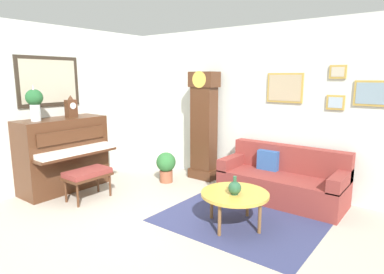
{
  "coord_description": "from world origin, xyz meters",
  "views": [
    {
      "loc": [
        2.84,
        -2.87,
        1.93
      ],
      "look_at": [
        -0.33,
        1.25,
        0.97
      ],
      "focal_mm": 30.58,
      "sensor_mm": 36.0,
      "label": 1
    }
  ],
  "objects": [
    {
      "name": "ground_plane",
      "position": [
        0.0,
        0.0,
        -0.05
      ],
      "size": [
        6.4,
        6.0,
        0.1
      ],
      "primitive_type": "cube",
      "color": "#B2A899"
    },
    {
      "name": "wall_left",
      "position": [
        -2.6,
        0.0,
        1.41
      ],
      "size": [
        0.13,
        4.9,
        2.8
      ],
      "color": "silver",
      "rests_on": "ground_plane"
    },
    {
      "name": "wall_back",
      "position": [
        0.02,
        2.4,
        1.4
      ],
      "size": [
        5.3,
        0.13,
        2.8
      ],
      "color": "silver",
      "rests_on": "ground_plane"
    },
    {
      "name": "area_rug",
      "position": [
        0.81,
        0.78,
        0.0
      ],
      "size": [
        2.1,
        1.5,
        0.01
      ],
      "primitive_type": "cube",
      "color": "navy",
      "rests_on": "ground_plane"
    },
    {
      "name": "piano",
      "position": [
        -2.23,
        0.11,
        0.63
      ],
      "size": [
        0.87,
        1.44,
        1.24
      ],
      "color": "#4C2B19",
      "rests_on": "ground_plane"
    },
    {
      "name": "piano_bench",
      "position": [
        -1.51,
        0.07,
        0.41
      ],
      "size": [
        0.42,
        0.7,
        0.48
      ],
      "color": "#4C2B19",
      "rests_on": "ground_plane"
    },
    {
      "name": "grandfather_clock",
      "position": [
        -0.7,
        2.09,
        0.96
      ],
      "size": [
        0.52,
        0.34,
        2.03
      ],
      "color": "#4C2B19",
      "rests_on": "ground_plane"
    },
    {
      "name": "couch",
      "position": [
        0.95,
        1.93,
        0.31
      ],
      "size": [
        1.9,
        0.8,
        0.84
      ],
      "color": "maroon",
      "rests_on": "ground_plane"
    },
    {
      "name": "coffee_table",
      "position": [
        0.82,
        0.66,
        0.42
      ],
      "size": [
        0.88,
        0.88,
        0.46
      ],
      "color": "gold",
      "rests_on": "ground_plane"
    },
    {
      "name": "mantel_clock",
      "position": [
        -2.23,
        0.31,
        1.41
      ],
      "size": [
        0.13,
        0.18,
        0.38
      ],
      "color": "#4C2B19",
      "rests_on": "piano"
    },
    {
      "name": "flower_vase",
      "position": [
        -2.23,
        -0.32,
        1.56
      ],
      "size": [
        0.26,
        0.26,
        0.58
      ],
      "color": "silver",
      "rests_on": "piano"
    },
    {
      "name": "green_jug",
      "position": [
        0.85,
        0.6,
        0.54
      ],
      "size": [
        0.17,
        0.17,
        0.24
      ],
      "color": "#234C33",
      "rests_on": "coffee_table"
    },
    {
      "name": "potted_plant",
      "position": [
        -1.1,
        1.46,
        0.32
      ],
      "size": [
        0.36,
        0.36,
        0.56
      ],
      "color": "#935138",
      "rests_on": "ground_plane"
    }
  ]
}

